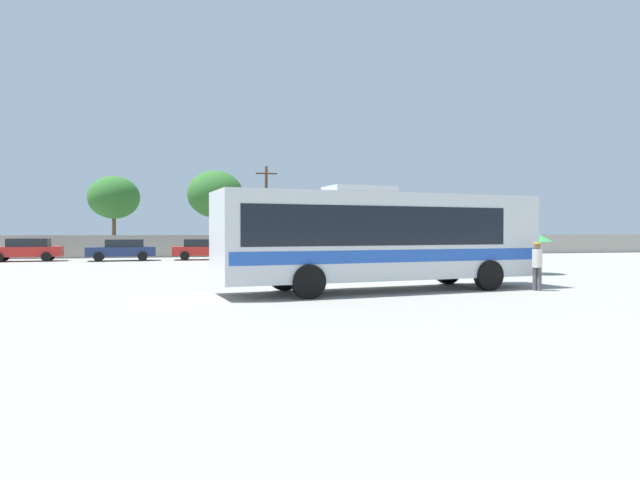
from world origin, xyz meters
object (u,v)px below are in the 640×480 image
at_px(parked_car_third_red, 205,249).
at_px(roadside_tree_left, 114,198).
at_px(coach_bus_silver_blue, 378,236).
at_px(roadside_tree_midleft, 215,194).
at_px(vendor_umbrella_near_gate_green, 530,236).
at_px(utility_pole_near, 266,209).
at_px(parked_car_rightmost_dark_blue, 284,249).
at_px(parked_car_leftmost_red, 26,249).
at_px(parked_car_second_dark_blue, 122,249).
at_px(attendant_by_bus_door, 537,263).

relative_size(parked_car_third_red, roadside_tree_left, 0.68).
relative_size(coach_bus_silver_blue, roadside_tree_midleft, 1.61).
bearing_deg(vendor_umbrella_near_gate_green, utility_pole_near, 111.49).
bearing_deg(parked_car_rightmost_dark_blue, parked_car_leftmost_red, 177.65).
xyz_separation_m(parked_car_leftmost_red, parked_car_third_red, (11.80, -0.72, -0.03)).
xyz_separation_m(parked_car_second_dark_blue, roadside_tree_midleft, (6.70, 7.58, 4.38)).
bearing_deg(utility_pole_near, attendant_by_bus_door, -80.41).
bearing_deg(roadside_tree_midleft, parked_car_rightmost_dark_blue, -58.40).
bearing_deg(vendor_umbrella_near_gate_green, parked_car_second_dark_blue, 139.99).
relative_size(coach_bus_silver_blue, parked_car_third_red, 2.51).
distance_m(coach_bus_silver_blue, parked_car_second_dark_blue, 24.81).
bearing_deg(attendant_by_bus_door, utility_pole_near, 99.59).
height_order(parked_car_third_red, utility_pole_near, utility_pole_near).
distance_m(parked_car_rightmost_dark_blue, utility_pole_near, 7.31).
relative_size(attendant_by_bus_door, parked_car_third_red, 0.36).
distance_m(coach_bus_silver_blue, parked_car_rightmost_dark_blue, 22.45).
height_order(parked_car_third_red, parked_car_rightmost_dark_blue, parked_car_third_red).
relative_size(parked_car_leftmost_red, utility_pole_near, 0.63).
xyz_separation_m(vendor_umbrella_near_gate_green, parked_car_leftmost_red, (-26.44, 17.74, -0.97)).
relative_size(parked_car_third_red, utility_pole_near, 0.61).
height_order(attendant_by_bus_door, parked_car_third_red, attendant_by_bus_door).
xyz_separation_m(attendant_by_bus_door, utility_pole_near, (-5.10, 30.17, 3.00)).
xyz_separation_m(parked_car_third_red, utility_pole_near, (5.35, 6.56, 3.17)).
xyz_separation_m(coach_bus_silver_blue, roadside_tree_midleft, (-4.00, 29.93, 3.28)).
height_order(vendor_umbrella_near_gate_green, roadside_tree_midleft, roadside_tree_midleft).
height_order(coach_bus_silver_blue, utility_pole_near, utility_pole_near).
relative_size(parked_car_third_red, parked_car_rightmost_dark_blue, 1.03).
bearing_deg(parked_car_second_dark_blue, parked_car_third_red, 0.61).
distance_m(parked_car_leftmost_red, utility_pole_near, 18.39).
relative_size(parked_car_second_dark_blue, utility_pole_near, 0.62).
xyz_separation_m(parked_car_leftmost_red, parked_car_second_dark_blue, (6.23, -0.78, -0.03)).
distance_m(parked_car_third_red, parked_car_rightmost_dark_blue, 5.75).
relative_size(parked_car_second_dark_blue, roadside_tree_left, 0.68).
bearing_deg(parked_car_leftmost_red, vendor_umbrella_near_gate_green, -33.86).
bearing_deg(vendor_umbrella_near_gate_green, parked_car_leftmost_red, 146.14).
xyz_separation_m(vendor_umbrella_near_gate_green, roadside_tree_midleft, (-13.51, 24.54, 3.38)).
bearing_deg(parked_car_leftmost_red, parked_car_third_red, -3.48).
height_order(parked_car_rightmost_dark_blue, roadside_tree_midleft, roadside_tree_midleft).
xyz_separation_m(coach_bus_silver_blue, utility_pole_near, (0.22, 28.98, 2.06)).
bearing_deg(roadside_tree_left, attendant_by_bus_door, -62.22).
height_order(coach_bus_silver_blue, parked_car_rightmost_dark_blue, coach_bus_silver_blue).
bearing_deg(utility_pole_near, roadside_tree_left, 164.26).
bearing_deg(vendor_umbrella_near_gate_green, roadside_tree_left, 128.97).
height_order(roadside_tree_left, roadside_tree_midleft, roadside_tree_midleft).
distance_m(coach_bus_silver_blue, attendant_by_bus_door, 5.53).
xyz_separation_m(attendant_by_bus_door, vendor_umbrella_near_gate_green, (4.19, 6.58, 0.84)).
xyz_separation_m(coach_bus_silver_blue, attendant_by_bus_door, (5.32, -1.19, -0.94)).
relative_size(vendor_umbrella_near_gate_green, roadside_tree_midleft, 0.29).
relative_size(utility_pole_near, roadside_tree_left, 1.11).
bearing_deg(parked_car_third_red, utility_pole_near, 50.82).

